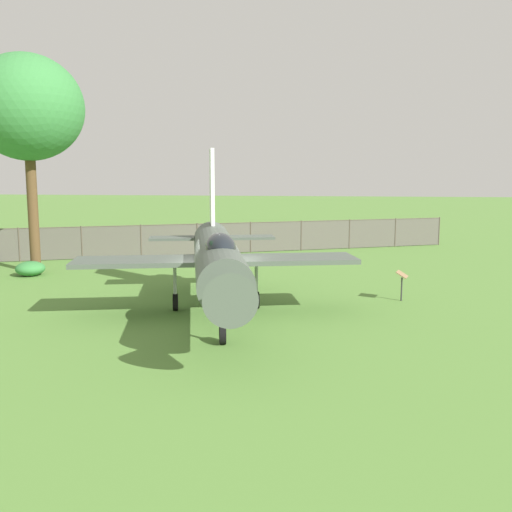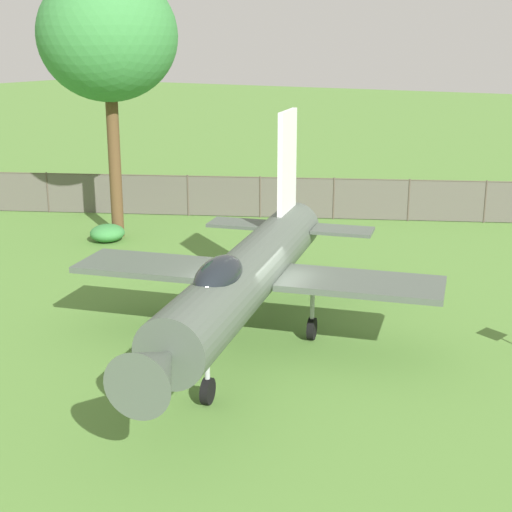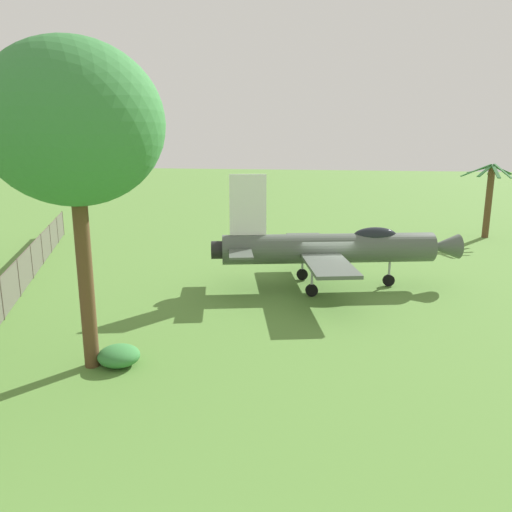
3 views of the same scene
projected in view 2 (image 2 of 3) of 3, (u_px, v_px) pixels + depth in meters
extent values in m
plane|color=#568438|center=(249.00, 348.00, 19.70)|extent=(200.00, 200.00, 0.00)
cylinder|color=#4C564C|center=(249.00, 274.00, 19.13)|extent=(3.99, 10.74, 1.49)
cone|color=#4C564C|center=(155.00, 368.00, 13.64)|extent=(1.61, 1.86, 1.26)
cylinder|color=black|center=(298.00, 224.00, 24.31)|extent=(1.01, 0.80, 0.89)
ellipsoid|color=black|center=(219.00, 277.00, 16.78)|extent=(1.40, 2.35, 0.84)
cube|color=white|center=(287.00, 161.00, 22.27)|extent=(0.57, 1.78, 2.98)
cube|color=#4C564C|center=(361.00, 284.00, 18.95)|extent=(4.43, 2.88, 0.16)
cube|color=#4C564C|center=(155.00, 266.00, 20.41)|extent=(4.43, 2.88, 0.16)
cube|color=#4C564C|center=(343.00, 231.00, 22.81)|extent=(2.01, 1.50, 0.10)
cube|color=#4C564C|center=(239.00, 224.00, 23.68)|extent=(2.01, 1.50, 0.10)
cylinder|color=#A5A8AD|center=(207.00, 357.00, 16.43)|extent=(0.12, 0.12, 1.59)
cylinder|color=black|center=(208.00, 391.00, 16.65)|extent=(0.32, 0.63, 0.60)
cylinder|color=#A5A8AD|center=(312.00, 300.00, 20.00)|extent=(0.12, 0.12, 1.59)
cylinder|color=black|center=(312.00, 329.00, 20.22)|extent=(0.32, 0.63, 0.60)
cylinder|color=#A5A8AD|center=(209.00, 291.00, 20.76)|extent=(0.12, 0.12, 1.59)
cylinder|color=black|center=(210.00, 318.00, 20.98)|extent=(0.32, 0.63, 0.60)
cylinder|color=brown|center=(114.00, 157.00, 30.02)|extent=(0.49, 0.49, 6.44)
ellipsoid|color=#387F3D|center=(108.00, 36.00, 28.74)|extent=(5.17, 5.53, 4.96)
cylinder|color=#4C4238|center=(485.00, 202.00, 32.89)|extent=(0.08, 0.08, 1.87)
cylinder|color=#4C4238|center=(409.00, 200.00, 33.22)|extent=(0.08, 0.08, 1.87)
cylinder|color=#4C4238|center=(334.00, 199.00, 33.55)|extent=(0.08, 0.08, 1.87)
cylinder|color=#4C4238|center=(260.00, 197.00, 33.88)|extent=(0.08, 0.08, 1.87)
cylinder|color=#4C4238|center=(188.00, 195.00, 34.20)|extent=(0.08, 0.08, 1.87)
cylinder|color=#4C4238|center=(117.00, 194.00, 34.53)|extent=(0.08, 0.08, 1.87)
cylinder|color=#4C4238|center=(48.00, 193.00, 34.86)|extent=(0.08, 0.08, 1.87)
cylinder|color=#4C4238|center=(334.00, 179.00, 33.30)|extent=(30.05, 13.22, 0.05)
cube|color=#59544C|center=(334.00, 199.00, 33.55)|extent=(30.03, 13.19, 1.79)
ellipsoid|color=#387F3D|center=(107.00, 233.00, 30.00)|extent=(1.34, 1.41, 0.69)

